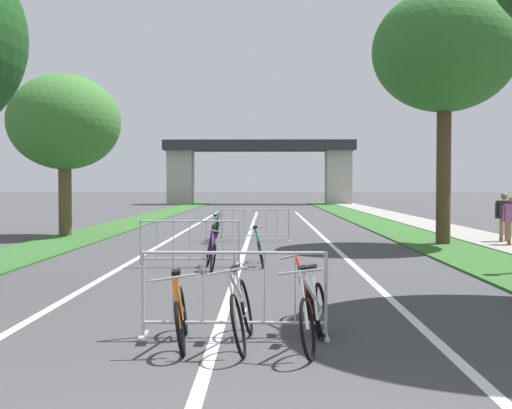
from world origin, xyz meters
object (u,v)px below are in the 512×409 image
object	(u,v)px
bicycle_teal_2	(260,250)
bicycle_silver_6	(242,312)
bicycle_orange_7	(181,316)
bicycle_black_3	(216,229)
bicycle_green_4	(214,231)
tree_right_oak_near	(445,52)
crowd_barrier_third	(255,225)
crowd_barrier_nearest	(234,295)
crowd_barrier_second	(190,244)
pedestrian_waiting	(504,213)
tree_left_cypress_far	(64,123)
bicycle_red_1	(308,301)
bicycle_purple_0	(211,253)
pedestrian_pushing_bike	(512,216)
bicycle_white_5	(314,315)

from	to	relation	value
bicycle_teal_2	bicycle_silver_6	xyz separation A→B (m)	(-0.15, -7.21, 0.04)
bicycle_teal_2	bicycle_orange_7	bearing A→B (deg)	-97.57
bicycle_black_3	bicycle_green_4	xyz separation A→B (m)	(0.01, -0.94, 0.01)
tree_right_oak_near	crowd_barrier_third	distance (m)	7.99
crowd_barrier_nearest	bicycle_black_3	xyz separation A→B (m)	(-1.29, 13.36, -0.16)
crowd_barrier_second	pedestrian_waiting	size ratio (longest dim) A/B	1.43
bicycle_teal_2	bicycle_silver_6	bearing A→B (deg)	-91.99
tree_left_cypress_far	bicycle_red_1	xyz separation A→B (m)	(7.69, -14.04, -3.69)
crowd_barrier_nearest	bicycle_purple_0	world-z (taller)	crowd_barrier_nearest
bicycle_black_3	tree_right_oak_near	bearing A→B (deg)	167.09
tree_left_cypress_far	pedestrian_waiting	size ratio (longest dim) A/B	3.60
crowd_barrier_third	bicycle_green_4	world-z (taller)	crowd_barrier_third
tree_right_oak_near	bicycle_silver_6	xyz separation A→B (m)	(-5.70, -12.00, -5.48)
crowd_barrier_nearest	crowd_barrier_second	world-z (taller)	same
tree_right_oak_near	bicycle_silver_6	world-z (taller)	tree_right_oak_near
bicycle_orange_7	bicycle_teal_2	bearing A→B (deg)	-102.55
tree_left_cypress_far	tree_right_oak_near	size ratio (longest dim) A/B	0.74
crowd_barrier_second	tree_right_oak_near	bearing A→B (deg)	35.76
tree_left_cypress_far	pedestrian_pushing_bike	distance (m)	15.19
bicycle_silver_6	tree_right_oak_near	bearing A→B (deg)	-112.60
pedestrian_waiting	pedestrian_pushing_bike	bearing A→B (deg)	76.84
tree_right_oak_near	bicycle_white_5	distance (m)	14.15
tree_left_cypress_far	bicycle_white_5	distance (m)	17.29
bicycle_green_4	pedestrian_pushing_bike	xyz separation A→B (m)	(8.97, -1.35, 0.55)
tree_left_cypress_far	bicycle_white_5	xyz separation A→B (m)	(7.69, -15.05, -3.66)
bicycle_white_5	bicycle_silver_6	xyz separation A→B (m)	(-0.83, 0.10, 0.01)
crowd_barrier_third	bicycle_orange_7	world-z (taller)	crowd_barrier_third
crowd_barrier_second	bicycle_orange_7	distance (m)	6.88
crowd_barrier_third	crowd_barrier_second	bearing A→B (deg)	-101.79
bicycle_teal_2	pedestrian_pushing_bike	bearing A→B (deg)	28.91
tree_right_oak_near	bicycle_red_1	bearing A→B (deg)	-113.72
bicycle_silver_6	bicycle_orange_7	bearing A→B (deg)	1.10
crowd_barrier_second	bicycle_black_3	distance (m)	6.89
tree_right_oak_near	bicycle_silver_6	size ratio (longest dim) A/B	4.49
crowd_barrier_third	bicycle_teal_2	xyz separation A→B (m)	(0.23, -6.12, -0.17)
bicycle_black_3	bicycle_white_5	distance (m)	14.03
tree_left_cypress_far	bicycle_green_4	world-z (taller)	tree_left_cypress_far
tree_right_oak_near	bicycle_black_3	distance (m)	9.16
crowd_barrier_nearest	bicycle_white_5	size ratio (longest dim) A/B	1.35
crowd_barrier_nearest	bicycle_white_5	bearing A→B (deg)	-28.01
tree_right_oak_near	pedestrian_waiting	world-z (taller)	tree_right_oak_near
bicycle_silver_6	pedestrian_waiting	distance (m)	14.73
bicycle_green_4	bicycle_white_5	size ratio (longest dim) A/B	1.02
tree_left_cypress_far	pedestrian_pushing_bike	size ratio (longest dim) A/B	3.82
bicycle_black_3	bicycle_white_5	size ratio (longest dim) A/B	0.99
bicycle_teal_2	pedestrian_waiting	world-z (taller)	pedestrian_waiting
crowd_barrier_second	bicycle_white_5	xyz separation A→B (m)	(2.26, -6.96, -0.14)
crowd_barrier_nearest	crowd_barrier_second	xyz separation A→B (m)	(-1.32, 6.47, 0.00)
tree_left_cypress_far	crowd_barrier_nearest	xyz separation A→B (m)	(6.75, -14.56, -3.52)
bicycle_teal_2	bicycle_green_4	world-z (taller)	bicycle_green_4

